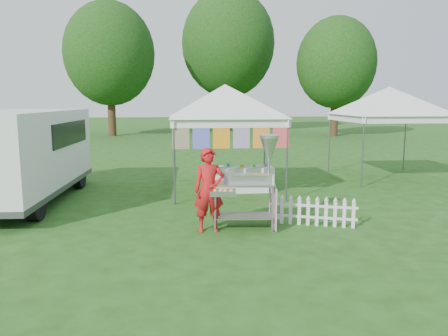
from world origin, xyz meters
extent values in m
plane|color=#234413|center=(0.00, 0.00, 0.00)|extent=(120.00, 120.00, 0.00)
cylinder|color=#59595E|center=(-1.42, 2.08, 1.05)|extent=(0.04, 0.04, 2.10)
cylinder|color=#59595E|center=(1.42, 2.08, 1.05)|extent=(0.04, 0.04, 2.10)
cylinder|color=#59595E|center=(-1.42, 4.92, 1.05)|extent=(0.04, 0.04, 2.10)
cylinder|color=#59595E|center=(1.42, 4.92, 1.05)|extent=(0.04, 0.04, 2.10)
cube|color=white|center=(0.00, 2.08, 2.00)|extent=(3.00, 0.03, 0.22)
cube|color=white|center=(0.00, 4.92, 2.00)|extent=(3.00, 0.03, 0.22)
pyramid|color=white|center=(0.00, 3.50, 3.00)|extent=(4.24, 4.24, 0.90)
cylinder|color=#59595E|center=(0.00, 2.08, 2.08)|extent=(3.00, 0.03, 0.03)
cube|color=#FFA60D|center=(-1.25, 2.08, 1.73)|extent=(0.42, 0.01, 0.70)
cube|color=purple|center=(-0.75, 2.08, 1.73)|extent=(0.42, 0.01, 0.70)
cube|color=#E94519|center=(-0.25, 2.08, 1.73)|extent=(0.42, 0.01, 0.70)
cube|color=#34C3A6|center=(0.25, 2.08, 1.73)|extent=(0.42, 0.01, 0.70)
cube|color=red|center=(0.75, 2.08, 1.73)|extent=(0.42, 0.01, 0.70)
cube|color=#D41A6F|center=(1.25, 2.08, 1.73)|extent=(0.42, 0.01, 0.70)
cylinder|color=#59595E|center=(4.08, 3.58, 1.05)|extent=(0.04, 0.04, 2.10)
cylinder|color=#59595E|center=(4.08, 6.42, 1.05)|extent=(0.04, 0.04, 2.10)
cylinder|color=#59595E|center=(6.92, 6.42, 1.05)|extent=(0.04, 0.04, 2.10)
cube|color=white|center=(5.50, 3.58, 2.00)|extent=(3.00, 0.03, 0.22)
cube|color=white|center=(5.50, 6.42, 2.00)|extent=(3.00, 0.03, 0.22)
pyramid|color=white|center=(5.50, 5.00, 3.00)|extent=(4.24, 4.24, 0.90)
cylinder|color=#59595E|center=(5.50, 3.58, 2.08)|extent=(3.00, 0.03, 0.03)
cylinder|color=#342513|center=(-6.00, 24.00, 1.98)|extent=(0.56, 0.56, 3.96)
ellipsoid|color=#2D5C19|center=(-6.00, 24.00, 5.85)|extent=(6.40, 6.40, 7.36)
cylinder|color=#342513|center=(3.00, 28.00, 2.42)|extent=(0.56, 0.56, 4.84)
ellipsoid|color=#2D5C19|center=(3.00, 28.00, 7.15)|extent=(7.60, 7.60, 8.74)
cylinder|color=#342513|center=(10.00, 22.00, 1.76)|extent=(0.56, 0.56, 3.52)
ellipsoid|color=#2D5C19|center=(10.00, 22.00, 5.20)|extent=(5.60, 5.60, 6.44)
cylinder|color=gray|center=(-0.62, -0.35, 0.46)|extent=(0.04, 0.04, 0.92)
cylinder|color=gray|center=(0.49, -0.46, 0.46)|extent=(0.04, 0.04, 0.92)
cylinder|color=gray|center=(-0.57, 0.16, 0.46)|extent=(0.04, 0.04, 0.92)
cylinder|color=gray|center=(0.55, 0.05, 0.46)|extent=(0.04, 0.04, 0.92)
cube|color=gray|center=(-0.04, -0.15, 0.25)|extent=(1.21, 0.70, 0.02)
cube|color=#B7B7BC|center=(-0.04, -0.15, 0.92)|extent=(1.28, 0.73, 0.04)
cube|color=#B7B7BC|center=(0.15, -0.12, 1.01)|extent=(0.89, 0.34, 0.15)
cube|color=gray|center=(-0.34, -0.07, 1.05)|extent=(0.23, 0.24, 0.22)
cylinder|color=gray|center=(0.47, -0.15, 1.38)|extent=(0.06, 0.06, 0.92)
cone|color=#B7B7BC|center=(0.47, -0.15, 1.63)|extent=(0.40, 0.40, 0.41)
cylinder|color=#B7B7BC|center=(0.47, -0.15, 1.85)|extent=(0.42, 0.42, 0.06)
cube|color=#B7B7BC|center=(-0.48, -0.49, 0.81)|extent=(0.52, 0.35, 0.10)
cube|color=pink|center=(0.58, -0.21, 0.46)|extent=(0.10, 0.76, 0.83)
cube|color=white|center=(0.49, -0.49, 1.04)|extent=(0.03, 0.14, 0.18)
imported|color=#B11518|center=(-0.74, -0.28, 0.83)|extent=(0.63, 0.44, 1.66)
cube|color=silver|center=(-5.27, 2.68, 1.35)|extent=(2.44, 5.59, 1.92)
cube|color=#59595E|center=(-5.27, 2.68, 0.38)|extent=(2.47, 5.64, 0.13)
cube|color=silver|center=(-5.16, 5.04, 0.88)|extent=(2.12, 0.86, 0.99)
cube|color=black|center=(-4.13, 3.29, 1.70)|extent=(0.16, 3.02, 0.60)
cube|color=black|center=(-5.14, 5.45, 1.70)|extent=(1.87, 0.12, 0.60)
cylinder|color=black|center=(-4.38, 0.88, 0.37)|extent=(0.28, 0.76, 0.75)
cylinder|color=black|center=(-6.16, 4.48, 0.37)|extent=(0.28, 0.76, 0.75)
cylinder|color=black|center=(-4.22, 4.40, 0.37)|extent=(0.28, 0.76, 0.75)
cube|color=silver|center=(0.64, 0.13, 0.28)|extent=(0.07, 0.04, 0.56)
cube|color=silver|center=(0.81, 0.07, 0.28)|extent=(0.07, 0.04, 0.56)
cube|color=silver|center=(0.98, 0.01, 0.28)|extent=(0.07, 0.04, 0.56)
cube|color=silver|center=(1.15, -0.05, 0.28)|extent=(0.07, 0.04, 0.56)
cube|color=silver|center=(1.32, -0.11, 0.28)|extent=(0.07, 0.04, 0.56)
cube|color=silver|center=(1.49, -0.17, 0.28)|extent=(0.07, 0.04, 0.56)
cube|color=silver|center=(1.66, -0.23, 0.28)|extent=(0.07, 0.04, 0.56)
cube|color=silver|center=(1.83, -0.29, 0.28)|extent=(0.07, 0.04, 0.56)
cube|color=silver|center=(2.00, -0.35, 0.28)|extent=(0.07, 0.04, 0.56)
cube|color=silver|center=(2.17, -0.41, 0.28)|extent=(0.07, 0.04, 0.56)
cube|color=silver|center=(1.41, -0.14, 0.18)|extent=(1.70, 0.63, 0.05)
cube|color=silver|center=(1.41, -0.14, 0.42)|extent=(1.70, 0.63, 0.05)
cube|color=white|center=(0.45, 3.46, 0.35)|extent=(1.80, 0.70, 0.70)
camera|label=1|loc=(-1.35, -8.61, 2.56)|focal=35.00mm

